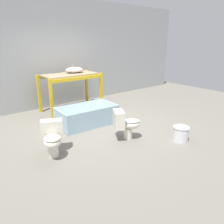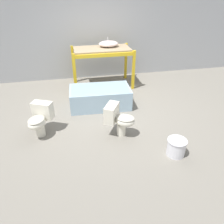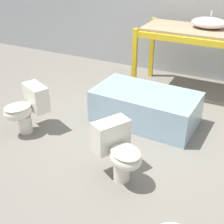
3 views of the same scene
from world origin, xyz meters
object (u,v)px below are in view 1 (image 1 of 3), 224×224
Objects in this scene: toilet_near at (52,137)px; bucket_white at (181,133)px; sink_basin at (74,70)px; bathtub_main at (87,114)px; toilet_far at (126,123)px.

bucket_white is at bearing -0.47° from toilet_near.
sink_basin is 1.69m from bathtub_main.
toilet_near is 1.94× the size of bucket_white.
toilet_near and toilet_far have the same top height.
toilet_far is 1.17m from bucket_white.
bucket_white is (0.83, -0.79, -0.20)m from toilet_far.
sink_basin is 0.37× the size of bathtub_main.
sink_basin reaches higher than toilet_near.
bathtub_main is at bearing 116.46° from bucket_white.
toilet_far is (1.48, -0.31, 0.00)m from toilet_near.
toilet_far is at bearing -79.14° from bathtub_main.
bathtub_main reaches higher than bucket_white.
toilet_far is (0.17, -1.23, 0.09)m from bathtub_main.
toilet_far is at bearing 13.08° from toilet_near.
sink_basin reaches higher than bucket_white.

